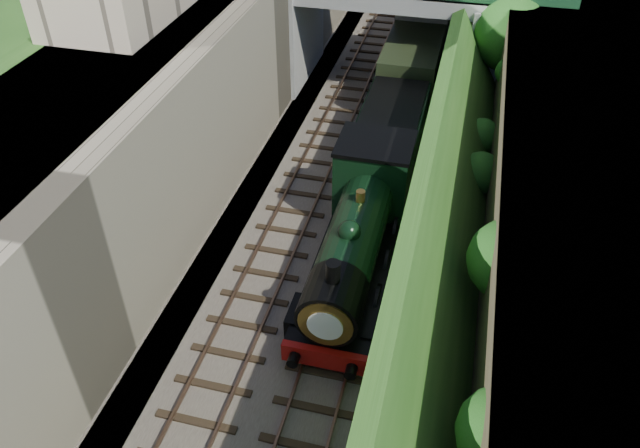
% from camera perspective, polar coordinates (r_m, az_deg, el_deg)
% --- Properties ---
extents(trackbed, '(10.00, 90.00, 0.20)m').
position_cam_1_polar(trackbed, '(33.09, 5.42, 9.52)').
color(trackbed, '#473F38').
rests_on(trackbed, ground).
extents(retaining_wall, '(1.00, 90.00, 7.00)m').
position_cam_1_polar(retaining_wall, '(32.76, -4.10, 15.91)').
color(retaining_wall, '#756B56').
rests_on(retaining_wall, ground).
extents(street_plateau_left, '(6.00, 90.00, 7.00)m').
position_cam_1_polar(street_plateau_left, '(33.95, -9.97, 16.28)').
color(street_plateau_left, '#262628').
rests_on(street_plateau_left, ground).
extents(street_plateau_right, '(8.00, 90.00, 6.25)m').
position_cam_1_polar(street_plateau_right, '(31.93, 23.13, 11.53)').
color(street_plateau_right, '#262628').
rests_on(street_plateau_right, ground).
extents(embankment_slope, '(4.58, 90.00, 6.36)m').
position_cam_1_polar(embankment_slope, '(28.90, 14.63, 9.89)').
color(embankment_slope, '#1E4714').
rests_on(embankment_slope, ground).
extents(track_left, '(2.50, 90.00, 0.20)m').
position_cam_1_polar(track_left, '(33.33, 1.99, 10.19)').
color(track_left, black).
rests_on(track_left, trackbed).
extents(track_right, '(2.50, 90.00, 0.20)m').
position_cam_1_polar(track_right, '(32.89, 7.51, 9.46)').
color(track_right, black).
rests_on(track_right, trackbed).
extents(road_bridge, '(16.00, 6.40, 7.25)m').
position_cam_1_polar(road_bridge, '(34.96, 8.62, 18.09)').
color(road_bridge, gray).
rests_on(road_bridge, ground).
extents(tree, '(3.60, 3.80, 6.60)m').
position_cam_1_polar(tree, '(32.25, 17.20, 16.17)').
color(tree, black).
rests_on(tree, ground).
extents(locomotive, '(3.10, 10.22, 3.83)m').
position_cam_1_polar(locomotive, '(22.30, 3.48, -1.00)').
color(locomotive, black).
rests_on(locomotive, trackbed).
extents(tender, '(2.70, 6.00, 3.05)m').
position_cam_1_polar(tender, '(28.45, 6.45, 7.77)').
color(tender, black).
rests_on(tender, trackbed).
extents(coach_front, '(2.90, 18.00, 3.70)m').
position_cam_1_polar(coach_front, '(39.61, 9.55, 17.33)').
color(coach_front, black).
rests_on(coach_front, trackbed).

